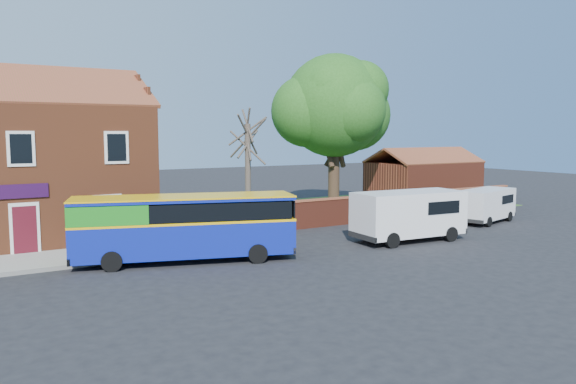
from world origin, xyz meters
TOP-DOWN VIEW (x-y plane):
  - ground at (0.00, 0.00)m, footprint 120.00×120.00m
  - pavement at (-7.00, 5.75)m, footprint 18.00×3.50m
  - kerb at (-7.00, 4.00)m, footprint 18.00×0.15m
  - grass_strip at (13.00, 13.00)m, footprint 26.00×12.00m
  - shop_building at (-7.02, 11.50)m, footprint 12.30×8.13m
  - boundary_wall at (13.00, 7.00)m, footprint 22.00×0.38m
  - outbuilding at (22.00, 13.00)m, footprint 8.20×5.06m
  - bus at (-1.81, 2.92)m, footprint 9.16×4.78m
  - van_near at (9.42, 1.33)m, footprint 5.68×2.63m
  - van_far at (17.32, 3.21)m, footprint 4.77×2.86m
  - large_tree at (12.45, 11.81)m, footprint 8.56×6.77m
  - bare_tree at (4.91, 9.67)m, footprint 2.37×2.82m

SIDE VIEW (x-z plane):
  - ground at x=0.00m, z-range 0.00..0.00m
  - grass_strip at x=13.00m, z-range 0.00..0.04m
  - pavement at x=-7.00m, z-range 0.00..0.12m
  - kerb at x=-7.00m, z-range 0.00..0.14m
  - boundary_wall at x=13.00m, z-range 0.01..1.61m
  - van_far at x=17.32m, z-range 0.12..2.07m
  - van_near at x=9.42m, z-range 0.15..2.57m
  - bus at x=-1.81m, z-range 0.19..2.90m
  - outbuilding at x=22.00m, z-range -0.48..3.69m
  - bare_tree at x=4.91m, z-range 0.08..6.40m
  - shop_building at x=-7.02m, z-range -1.84..8.66m
  - large_tree at x=12.45m, z-range 1.62..12.06m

